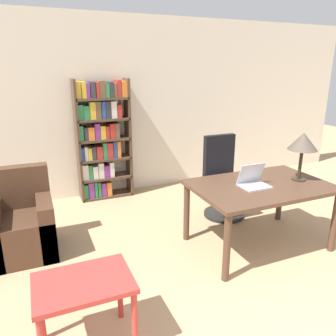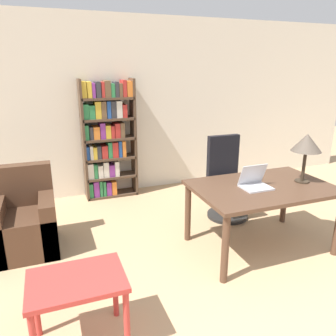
{
  "view_description": "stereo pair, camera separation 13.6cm",
  "coord_description": "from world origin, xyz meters",
  "px_view_note": "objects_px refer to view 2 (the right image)",
  "views": [
    {
      "loc": [
        -1.63,
        -0.47,
        1.95
      ],
      "look_at": [
        -0.41,
        2.41,
        0.98
      ],
      "focal_mm": 35.0,
      "sensor_mm": 36.0,
      "label": 1
    },
    {
      "loc": [
        -1.5,
        -0.52,
        1.95
      ],
      "look_at": [
        -0.41,
        2.41,
        0.98
      ],
      "focal_mm": 35.0,
      "sensor_mm": 36.0,
      "label": 2
    }
  ],
  "objects_px": {
    "desk": "(262,194)",
    "laptop": "(255,183)",
    "table_lamp": "(307,144)",
    "armchair": "(25,223)",
    "bookshelf": "(106,138)",
    "office_chair": "(226,181)",
    "side_table_blue": "(77,290)"
  },
  "relations": [
    {
      "from": "desk",
      "to": "table_lamp",
      "type": "height_order",
      "value": "table_lamp"
    },
    {
      "from": "table_lamp",
      "to": "office_chair",
      "type": "bearing_deg",
      "value": 113.84
    },
    {
      "from": "desk",
      "to": "laptop",
      "type": "relative_size",
      "value": 4.94
    },
    {
      "from": "office_chair",
      "to": "armchair",
      "type": "relative_size",
      "value": 1.19
    },
    {
      "from": "desk",
      "to": "laptop",
      "type": "xyz_separation_m",
      "value": [
        -0.11,
        -0.01,
        0.14
      ]
    },
    {
      "from": "laptop",
      "to": "bookshelf",
      "type": "bearing_deg",
      "value": 118.65
    },
    {
      "from": "bookshelf",
      "to": "laptop",
      "type": "bearing_deg",
      "value": -61.35
    },
    {
      "from": "desk",
      "to": "office_chair",
      "type": "height_order",
      "value": "office_chair"
    },
    {
      "from": "desk",
      "to": "office_chair",
      "type": "relative_size",
      "value": 1.37
    },
    {
      "from": "side_table_blue",
      "to": "armchair",
      "type": "height_order",
      "value": "armchair"
    },
    {
      "from": "armchair",
      "to": "bookshelf",
      "type": "height_order",
      "value": "bookshelf"
    },
    {
      "from": "desk",
      "to": "laptop",
      "type": "height_order",
      "value": "laptop"
    },
    {
      "from": "table_lamp",
      "to": "armchair",
      "type": "height_order",
      "value": "table_lamp"
    },
    {
      "from": "table_lamp",
      "to": "office_chair",
      "type": "relative_size",
      "value": 0.49
    },
    {
      "from": "laptop",
      "to": "armchair",
      "type": "bearing_deg",
      "value": 159.43
    },
    {
      "from": "desk",
      "to": "table_lamp",
      "type": "xyz_separation_m",
      "value": [
        0.49,
        -0.04,
        0.52
      ]
    },
    {
      "from": "desk",
      "to": "armchair",
      "type": "relative_size",
      "value": 1.62
    },
    {
      "from": "table_lamp",
      "to": "side_table_blue",
      "type": "height_order",
      "value": "table_lamp"
    },
    {
      "from": "desk",
      "to": "office_chair",
      "type": "distance_m",
      "value": 0.9
    },
    {
      "from": "desk",
      "to": "laptop",
      "type": "bearing_deg",
      "value": -175.2
    },
    {
      "from": "armchair",
      "to": "side_table_blue",
      "type": "bearing_deg",
      "value": -74.97
    },
    {
      "from": "table_lamp",
      "to": "bookshelf",
      "type": "distance_m",
      "value": 2.81
    },
    {
      "from": "table_lamp",
      "to": "armchair",
      "type": "bearing_deg",
      "value": 162.83
    },
    {
      "from": "desk",
      "to": "office_chair",
      "type": "bearing_deg",
      "value": 84.88
    },
    {
      "from": "desk",
      "to": "bookshelf",
      "type": "height_order",
      "value": "bookshelf"
    },
    {
      "from": "laptop",
      "to": "office_chair",
      "type": "xyz_separation_m",
      "value": [
        0.19,
        0.89,
        -0.31
      ]
    },
    {
      "from": "laptop",
      "to": "table_lamp",
      "type": "relative_size",
      "value": 0.56
    },
    {
      "from": "table_lamp",
      "to": "armchair",
      "type": "xyz_separation_m",
      "value": [
        -2.93,
        0.9,
        -0.85
      ]
    },
    {
      "from": "table_lamp",
      "to": "office_chair",
      "type": "xyz_separation_m",
      "value": [
        -0.41,
        0.92,
        -0.68
      ]
    },
    {
      "from": "laptop",
      "to": "side_table_blue",
      "type": "xyz_separation_m",
      "value": [
        -1.91,
        -0.7,
        -0.32
      ]
    },
    {
      "from": "desk",
      "to": "side_table_blue",
      "type": "distance_m",
      "value": 2.15
    },
    {
      "from": "table_lamp",
      "to": "bookshelf",
      "type": "bearing_deg",
      "value": 129.18
    }
  ]
}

